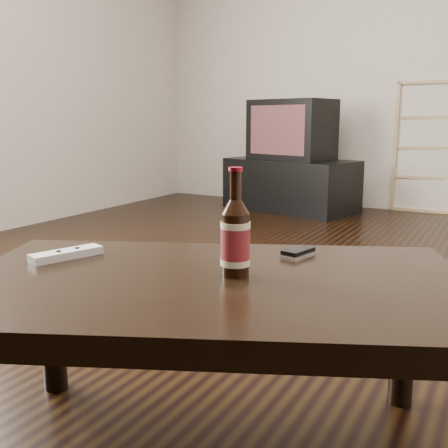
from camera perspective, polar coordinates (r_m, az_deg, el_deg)
The scene contains 9 objects.
floor at distance 2.14m, azimuth 6.56°, elevation -10.92°, with size 5.00×6.00×0.01m, color black.
wall_back at distance 4.94m, azimuth 20.80°, elevation 16.95°, with size 5.00×0.02×2.70m, color #B6ACA0.
tv_stand at distance 4.76m, azimuth 7.25°, elevation 4.26°, with size 1.14×0.57×0.45m, color black.
tv at distance 4.72m, azimuth 7.39°, elevation 10.14°, with size 0.78×0.59×0.52m.
bookshelf at distance 5.03m, azimuth 21.65°, elevation 8.05°, with size 0.62×0.30×1.13m.
coffee_table at distance 1.24m, azimuth -1.10°, elevation -8.49°, with size 1.36×1.11×0.44m.
beer_bottle at distance 1.22m, azimuth 1.24°, elevation -1.54°, with size 0.08×0.08×0.25m.
phone at distance 1.43m, azimuth 8.06°, elevation -3.05°, with size 0.07×0.11×0.02m.
remote at distance 1.45m, azimuth -16.78°, elevation -3.16°, with size 0.11×0.20×0.02m.
Camera 1 is at (0.73, -1.85, 0.80)m, focal length 42.00 mm.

